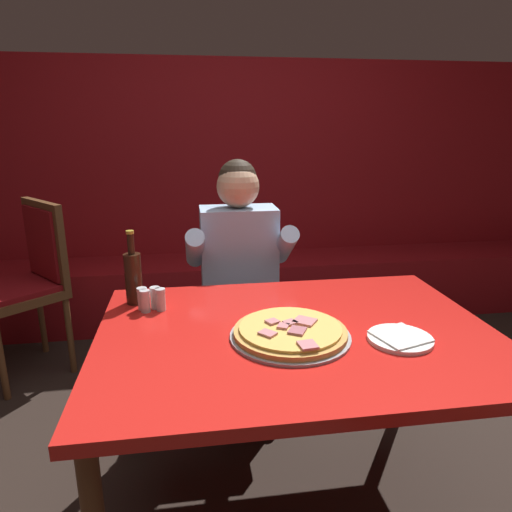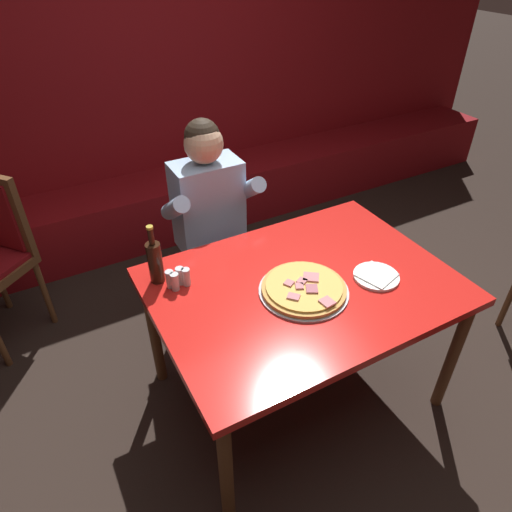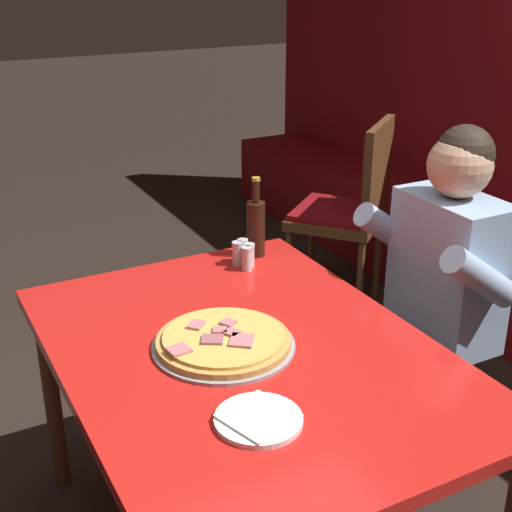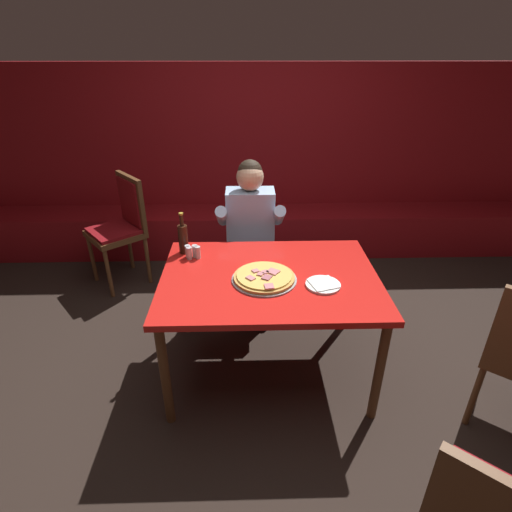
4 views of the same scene
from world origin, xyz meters
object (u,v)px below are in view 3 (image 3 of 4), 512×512
Objects in this scene: shaker_parmesan at (237,255)px; main_dining_table at (246,372)px; shaker_black_pepper at (243,252)px; plate_white_paper at (258,419)px; dining_chair_far_left at (352,203)px; shaker_red_pepper_flakes at (247,260)px; pizza at (223,341)px; shaker_oregano at (249,257)px; beer_bottle at (256,226)px; diner_seated_blue_shirt at (426,295)px.

main_dining_table is at bearing -24.25° from shaker_parmesan.
main_dining_table is at bearing -26.18° from shaker_black_pepper.
dining_chair_far_left reaches higher than plate_white_paper.
shaker_parmesan is at bearing -171.92° from shaker_red_pepper_flakes.
shaker_black_pepper is (-0.50, 0.32, 0.02)m from pizza.
main_dining_table is 3.39× the size of pizza.
shaker_black_pepper and shaker_red_pepper_flakes have the same top height.
main_dining_table is 0.57m from shaker_oregano.
shaker_oregano is 1.00× the size of shaker_red_pepper_flakes.
beer_bottle is at bearing 139.88° from shaker_oregano.
shaker_oregano is 1.00× the size of shaker_parmesan.
pizza is 4.65× the size of shaker_red_pepper_flakes.
plate_white_paper is 2.13m from dining_chair_far_left.
shaker_parmesan is at bearing -65.63° from shaker_black_pepper.
beer_bottle is 1.20m from dining_chair_far_left.
beer_bottle reaches higher than shaker_parmesan.
shaker_red_pepper_flakes reaches higher than plate_white_paper.
diner_seated_blue_shirt reaches higher than plate_white_paper.
pizza is 0.36m from plate_white_paper.
shaker_oregano is 0.62m from diner_seated_blue_shirt.
pizza is at bearing -84.76° from diner_seated_blue_shirt.
main_dining_table is 6.45× the size of plate_white_paper.
shaker_red_pepper_flakes is (0.07, -0.02, 0.00)m from shaker_black_pepper.
shaker_oregano is (0.05, 0.00, 0.00)m from shaker_black_pepper.
dining_chair_far_left is at bearing 133.33° from pizza.
pizza is 0.31× the size of diner_seated_blue_shirt.
pizza is (-0.04, -0.05, 0.09)m from main_dining_table.
shaker_oregano is at bearing 38.90° from shaker_parmesan.
shaker_black_pepper is 1.26m from dining_chair_far_left.
beer_bottle reaches higher than shaker_red_pepper_flakes.
shaker_black_pepper is 0.65m from diner_seated_blue_shirt.
plate_white_paper is 0.92m from shaker_parmesan.
shaker_parmesan is (-0.84, 0.37, 0.03)m from plate_white_paper.
shaker_black_pepper is (0.04, -0.07, -0.07)m from beer_bottle.
plate_white_paper is at bearing -22.34° from main_dining_table.
dining_chair_far_left is at bearing 135.31° from main_dining_table.
shaker_oregano and shaker_red_pepper_flakes have the same top height.
pizza is 1.90× the size of plate_white_paper.
pizza is 0.56m from shaker_oregano.
pizza is 4.65× the size of shaker_parmesan.
diner_seated_blue_shirt is 1.26× the size of dining_chair_far_left.
plate_white_paper is 0.90m from shaker_oregano.
shaker_red_pepper_flakes is at bearing -126.10° from diner_seated_blue_shirt.
diner_seated_blue_shirt reaches higher than beer_bottle.
shaker_red_pepper_flakes is (0.06, 0.01, 0.00)m from shaker_parmesan.
diner_seated_blue_shirt is at bearing 53.90° from shaker_red_pepper_flakes.
shaker_parmesan is 1.00× the size of shaker_red_pepper_flakes.
shaker_black_pepper is 0.07m from shaker_red_pepper_flakes.
shaker_parmesan is 0.06m from shaker_red_pepper_flakes.
main_dining_table is 0.35m from plate_white_paper.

